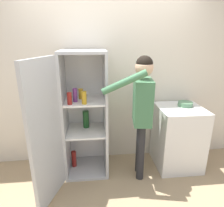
% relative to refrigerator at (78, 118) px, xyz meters
% --- Properties ---
extents(ground_plane, '(12.00, 12.00, 0.00)m').
position_rel_refrigerator_xyz_m(ground_plane, '(0.45, -0.56, -0.86)').
color(ground_plane, tan).
extents(wall_back, '(7.00, 0.06, 2.55)m').
position_rel_refrigerator_xyz_m(wall_back, '(0.45, 0.42, 0.42)').
color(wall_back, beige).
rests_on(wall_back, ground_plane).
extents(refrigerator, '(0.83, 1.12, 1.72)m').
position_rel_refrigerator_xyz_m(refrigerator, '(0.00, 0.00, 0.00)').
color(refrigerator, '#B7BABC').
rests_on(refrigerator, ground_plane).
extents(person, '(0.67, 0.52, 1.67)m').
position_rel_refrigerator_xyz_m(person, '(0.83, -0.13, 0.22)').
color(person, '#262628').
rests_on(person, ground_plane).
extents(counter, '(0.63, 0.63, 0.92)m').
position_rel_refrigerator_xyz_m(counter, '(1.45, 0.05, -0.40)').
color(counter, white).
rests_on(counter, ground_plane).
extents(bowl, '(0.21, 0.21, 0.06)m').
position_rel_refrigerator_xyz_m(bowl, '(1.53, 0.11, 0.10)').
color(bowl, '#517F5B').
rests_on(bowl, counter).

